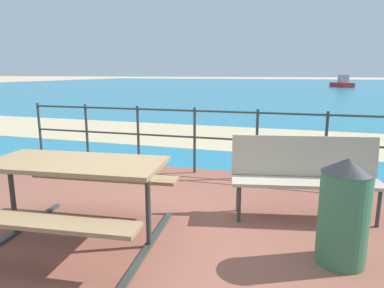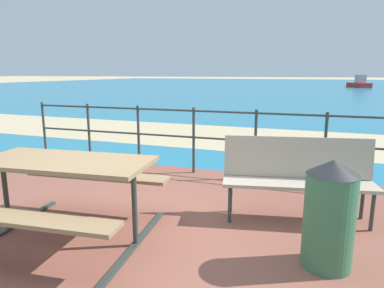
{
  "view_description": "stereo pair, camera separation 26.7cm",
  "coord_description": "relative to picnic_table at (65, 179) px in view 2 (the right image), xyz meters",
  "views": [
    {
      "loc": [
        1.46,
        -2.86,
        1.66
      ],
      "look_at": [
        -0.13,
        2.67,
        0.46
      ],
      "focal_mm": 32.3,
      "sensor_mm": 36.0,
      "label": 1
    },
    {
      "loc": [
        1.72,
        -2.78,
        1.66
      ],
      "look_at": [
        -0.13,
        2.67,
        0.46
      ],
      "focal_mm": 32.3,
      "sensor_mm": 36.0,
      "label": 2
    }
  ],
  "objects": [
    {
      "name": "ground_plane",
      "position": [
        0.45,
        0.18,
        -0.66
      ],
      "size": [
        240.0,
        240.0,
        0.0
      ],
      "primitive_type": "plane",
      "color": "tan"
    },
    {
      "name": "patio_paving",
      "position": [
        0.45,
        0.18,
        -0.63
      ],
      "size": [
        6.4,
        5.2,
        0.06
      ],
      "primitive_type": "cube",
      "color": "brown",
      "rests_on": "ground"
    },
    {
      "name": "sea_water",
      "position": [
        0.45,
        40.18,
        -0.66
      ],
      "size": [
        90.0,
        90.0,
        0.01
      ],
      "primitive_type": "cube",
      "color": "teal",
      "rests_on": "ground"
    },
    {
      "name": "beach_strip",
      "position": [
        0.45,
        6.1,
        -0.66
      ],
      "size": [
        54.07,
        4.74,
        0.01
      ],
      "primitive_type": "cube",
      "rotation": [
        0.0,
        0.0,
        -0.03
      ],
      "color": "tan",
      "rests_on": "ground"
    },
    {
      "name": "picnic_table",
      "position": [
        0.0,
        0.0,
        0.0
      ],
      "size": [
        1.77,
        1.61,
        0.79
      ],
      "rotation": [
        0.0,
        0.0,
        0.09
      ],
      "color": "#8C704C",
      "rests_on": "patio_paving"
    },
    {
      "name": "park_bench",
      "position": [
        2.09,
        1.21,
        -0.07
      ],
      "size": [
        1.66,
        0.71,
        0.9
      ],
      "rotation": [
        0.0,
        0.0,
        0.19
      ],
      "color": "tan",
      "rests_on": "patio_paving"
    },
    {
      "name": "railing_fence",
      "position": [
        0.45,
        2.54,
        0.05
      ],
      "size": [
        5.94,
        0.04,
        1.06
      ],
      "color": "#2D3833",
      "rests_on": "patio_paving"
    },
    {
      "name": "trash_bin",
      "position": [
        2.38,
        0.27,
        -0.14
      ],
      "size": [
        0.42,
        0.42,
        0.92
      ],
      "color": "#386B47",
      "rests_on": "patio_paving"
    },
    {
      "name": "boat_near",
      "position": [
        7.25,
        40.23,
        -0.25
      ],
      "size": [
        2.37,
        3.84,
        1.38
      ],
      "rotation": [
        0.0,
        0.0,
        1.93
      ],
      "color": "red",
      "rests_on": "sea_water"
    }
  ]
}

